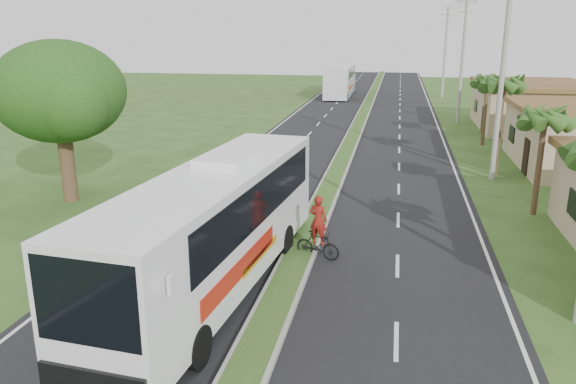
# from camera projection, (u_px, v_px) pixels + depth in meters

# --- Properties ---
(ground) EXTENTS (180.00, 180.00, 0.00)m
(ground) POSITION_uv_depth(u_px,v_px,m) (267.00, 328.00, 15.42)
(ground) COLOR #294519
(ground) RESTS_ON ground
(road_asphalt) EXTENTS (14.00, 160.00, 0.02)m
(road_asphalt) POSITION_uv_depth(u_px,v_px,m) (341.00, 164.00, 34.28)
(road_asphalt) COLOR black
(road_asphalt) RESTS_ON ground
(median_strip) EXTENTS (1.20, 160.00, 0.18)m
(median_strip) POSITION_uv_depth(u_px,v_px,m) (341.00, 163.00, 34.25)
(median_strip) COLOR gray
(median_strip) RESTS_ON ground
(lane_edge_left) EXTENTS (0.12, 160.00, 0.01)m
(lane_edge_left) POSITION_uv_depth(u_px,v_px,m) (235.00, 160.00, 35.51)
(lane_edge_left) COLOR silver
(lane_edge_left) RESTS_ON ground
(lane_edge_right) EXTENTS (0.12, 160.00, 0.01)m
(lane_edge_right) POSITION_uv_depth(u_px,v_px,m) (454.00, 169.00, 33.05)
(lane_edge_right) COLOR silver
(lane_edge_right) RESTS_ON ground
(shop_far) EXTENTS (8.60, 11.60, 3.82)m
(shop_far) POSITION_uv_depth(u_px,v_px,m) (530.00, 105.00, 46.27)
(shop_far) COLOR tan
(shop_far) RESTS_ON ground
(palm_verge_b) EXTENTS (2.40, 2.40, 5.05)m
(palm_verge_b) POSITION_uv_depth(u_px,v_px,m) (545.00, 117.00, 23.81)
(palm_verge_b) COLOR #473321
(palm_verge_b) RESTS_ON ground
(palm_verge_c) EXTENTS (2.40, 2.40, 5.85)m
(palm_verge_c) POSITION_uv_depth(u_px,v_px,m) (504.00, 84.00, 30.31)
(palm_verge_c) COLOR #473321
(palm_verge_c) RESTS_ON ground
(palm_verge_d) EXTENTS (2.40, 2.40, 5.25)m
(palm_verge_d) POSITION_uv_depth(u_px,v_px,m) (488.00, 80.00, 38.86)
(palm_verge_d) COLOR #473321
(palm_verge_d) RESTS_ON ground
(shade_tree) EXTENTS (6.30, 6.00, 7.54)m
(shade_tree) POSITION_uv_depth(u_px,v_px,m) (58.00, 95.00, 25.69)
(shade_tree) COLOR #473321
(shade_tree) RESTS_ON ground
(utility_pole_b) EXTENTS (3.20, 0.28, 12.00)m
(utility_pole_b) POSITION_uv_depth(u_px,v_px,m) (503.00, 63.00, 29.11)
(utility_pole_b) COLOR gray
(utility_pole_b) RESTS_ON ground
(utility_pole_c) EXTENTS (1.60, 0.28, 11.00)m
(utility_pole_c) POSITION_uv_depth(u_px,v_px,m) (463.00, 57.00, 48.13)
(utility_pole_c) COLOR gray
(utility_pole_c) RESTS_ON ground
(utility_pole_d) EXTENTS (1.60, 0.28, 10.50)m
(utility_pole_d) POSITION_uv_depth(u_px,v_px,m) (445.00, 52.00, 67.07)
(utility_pole_d) COLOR gray
(utility_pole_d) RESTS_ON ground
(coach_bus_main) EXTENTS (3.82, 13.00, 4.14)m
(coach_bus_main) POSITION_uv_depth(u_px,v_px,m) (216.00, 221.00, 17.13)
(coach_bus_main) COLOR white
(coach_bus_main) RESTS_ON ground
(coach_bus_far) EXTENTS (2.91, 12.86, 3.74)m
(coach_bus_far) POSITION_uv_depth(u_px,v_px,m) (340.00, 79.00, 69.50)
(coach_bus_far) COLOR silver
(coach_bus_far) RESTS_ON ground
(motorcyclist) EXTENTS (1.73, 0.92, 2.36)m
(motorcyclist) POSITION_uv_depth(u_px,v_px,m) (318.00, 235.00, 19.91)
(motorcyclist) COLOR black
(motorcyclist) RESTS_ON ground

